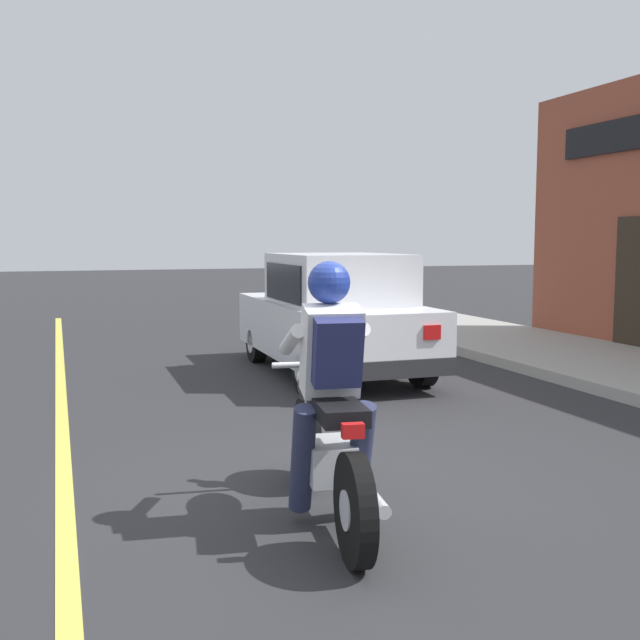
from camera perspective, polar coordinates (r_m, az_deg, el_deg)
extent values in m
plane|color=#2B2B2D|center=(5.33, 1.46, -13.01)|extent=(80.00, 80.00, 0.00)
cube|color=#9E9B93|center=(10.53, 22.55, -3.50)|extent=(2.60, 22.00, 0.14)
cube|color=#D1C64C|center=(7.90, -19.08, -6.96)|extent=(0.12, 19.80, 0.01)
cube|color=#2D2319|center=(12.28, 23.00, 2.39)|extent=(0.04, 0.90, 2.10)
cylinder|color=black|center=(5.43, -0.99, -9.21)|extent=(0.18, 0.63, 0.62)
cylinder|color=silver|center=(5.43, -0.99, -9.21)|extent=(0.15, 0.23, 0.22)
cylinder|color=black|center=(4.13, 2.67, -14.25)|extent=(0.18, 0.63, 0.62)
cylinder|color=silver|center=(4.13, 2.67, -14.25)|extent=(0.15, 0.23, 0.22)
cube|color=silver|center=(4.70, 0.70, -10.64)|extent=(0.33, 0.43, 0.24)
ellipsoid|color=black|center=(4.84, 0.08, -5.15)|extent=(0.37, 0.56, 0.24)
cube|color=black|center=(4.39, 1.35, -6.86)|extent=(0.33, 0.59, 0.10)
cylinder|color=silver|center=(5.26, -0.79, -6.18)|extent=(0.11, 0.33, 0.68)
cylinder|color=silver|center=(5.09, -0.55, -3.38)|extent=(0.56, 0.12, 0.04)
sphere|color=silver|center=(5.28, -0.90, -4.37)|extent=(0.16, 0.16, 0.16)
cylinder|color=silver|center=(4.40, 3.93, -13.22)|extent=(0.16, 0.56, 0.08)
cube|color=red|center=(4.05, 2.52, -8.42)|extent=(0.13, 0.08, 0.08)
cylinder|color=#282D4C|center=(4.59, -1.34, -10.55)|extent=(0.19, 0.37, 0.71)
cylinder|color=#282D4C|center=(4.66, 3.09, -10.28)|extent=(0.19, 0.37, 0.71)
cube|color=silver|center=(4.50, 0.85, -2.38)|extent=(0.38, 0.37, 0.57)
cylinder|color=silver|center=(4.69, -2.16, -1.55)|extent=(0.16, 0.53, 0.26)
cylinder|color=silver|center=(4.77, 2.58, -1.42)|extent=(0.16, 0.53, 0.26)
sphere|color=navy|center=(4.52, 0.70, 2.88)|extent=(0.26, 0.26, 0.26)
cube|color=navy|center=(4.34, 1.30, -2.43)|extent=(0.31, 0.28, 0.42)
cylinder|color=black|center=(10.76, -4.86, -1.62)|extent=(0.19, 0.60, 0.60)
cylinder|color=silver|center=(10.76, -4.86, -1.62)|extent=(0.21, 0.33, 0.33)
cylinder|color=black|center=(11.18, 2.33, -1.30)|extent=(0.19, 0.60, 0.60)
cylinder|color=silver|center=(11.18, 2.33, -1.30)|extent=(0.21, 0.33, 0.33)
cylinder|color=black|center=(8.47, -1.01, -3.70)|extent=(0.19, 0.60, 0.60)
cylinder|color=silver|center=(8.47, -1.01, -3.70)|extent=(0.21, 0.33, 0.33)
cylinder|color=black|center=(9.01, 7.77, -3.17)|extent=(0.19, 0.60, 0.60)
cylinder|color=silver|center=(9.01, 7.77, -3.17)|extent=(0.21, 0.33, 0.33)
cube|color=silver|center=(9.78, 0.89, -0.60)|extent=(1.70, 3.72, 0.70)
cube|color=silver|center=(9.49, 1.40, 3.07)|extent=(1.47, 1.92, 0.66)
cube|color=black|center=(10.32, -0.25, 3.04)|extent=(1.33, 0.37, 0.51)
cube|color=black|center=(9.27, -2.82, 2.87)|extent=(0.05, 1.52, 0.46)
cube|color=black|center=(9.76, 5.41, 3.01)|extent=(0.05, 1.52, 0.46)
cube|color=silver|center=(11.40, -4.63, 0.95)|extent=(0.24, 0.04, 0.14)
cube|color=red|center=(7.86, 1.91, -1.23)|extent=(0.20, 0.04, 0.16)
cube|color=silver|center=(11.68, 0.21, 1.09)|extent=(0.24, 0.04, 0.14)
cube|color=red|center=(8.27, 8.53, -0.93)|extent=(0.20, 0.04, 0.16)
cube|color=#28282B|center=(11.54, -2.13, -0.82)|extent=(1.61, 0.14, 0.20)
cube|color=#28282B|center=(8.13, 5.19, -3.78)|extent=(1.61, 0.14, 0.20)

